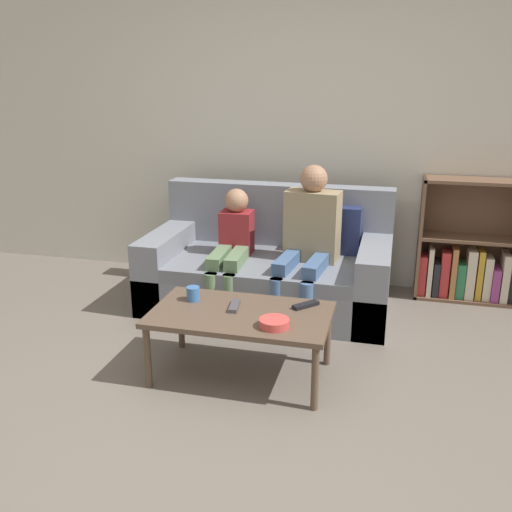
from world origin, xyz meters
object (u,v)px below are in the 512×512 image
at_px(couch, 270,269).
at_px(person_child, 232,244).
at_px(person_adult, 309,232).
at_px(tv_remote_0, 234,306).
at_px(bookshelf, 468,256).
at_px(snack_bowl, 274,323).
at_px(coffee_table, 241,318).
at_px(cup_near, 193,294).
at_px(tv_remote_1, 306,305).

xyz_separation_m(couch, person_child, (-0.25, -0.15, 0.23)).
height_order(person_adult, tv_remote_0, person_adult).
distance_m(bookshelf, snack_bowl, 2.11).
bearing_deg(bookshelf, coffee_table, -130.64).
relative_size(coffee_table, cup_near, 11.99).
bearing_deg(tv_remote_0, snack_bowl, -42.65).
bearing_deg(person_child, tv_remote_0, -75.25).
bearing_deg(coffee_table, tv_remote_1, 26.03).
xyz_separation_m(couch, tv_remote_0, (0.03, -1.07, 0.14)).
bearing_deg(tv_remote_1, couch, 156.82).
bearing_deg(tv_remote_0, cup_near, 162.55).
bearing_deg(snack_bowl, couch, 103.79).
relative_size(person_adult, tv_remote_1, 6.90).
xyz_separation_m(couch, person_adult, (0.31, -0.10, 0.34)).
height_order(couch, cup_near, couch).
bearing_deg(coffee_table, person_child, 109.12).
relative_size(coffee_table, snack_bowl, 6.23).
relative_size(person_adult, snack_bowl, 6.60).
distance_m(coffee_table, tv_remote_0, 0.09).
bearing_deg(tv_remote_1, coffee_table, -111.39).
bearing_deg(cup_near, snack_bowl, -24.06).
distance_m(cup_near, tv_remote_0, 0.28).
bearing_deg(person_adult, tv_remote_1, -75.54).
distance_m(couch, snack_bowl, 1.32).
xyz_separation_m(tv_remote_1, snack_bowl, (-0.12, -0.31, 0.01)).
bearing_deg(couch, tv_remote_1, -65.76).
relative_size(cup_near, snack_bowl, 0.52).
height_order(person_child, cup_near, person_child).
bearing_deg(cup_near, person_adult, 59.37).
height_order(person_adult, tv_remote_1, person_adult).
bearing_deg(person_adult, cup_near, -114.32).
distance_m(tv_remote_0, tv_remote_1, 0.42).
height_order(coffee_table, tv_remote_0, tv_remote_0).
xyz_separation_m(bookshelf, snack_bowl, (-1.16, -1.76, 0.08)).
height_order(couch, tv_remote_0, couch).
xyz_separation_m(bookshelf, coffee_table, (-1.39, -1.62, 0.02)).
height_order(coffee_table, person_adult, person_adult).
relative_size(bookshelf, person_adult, 0.87).
height_order(coffee_table, cup_near, cup_near).
relative_size(person_child, tv_remote_1, 5.63).
relative_size(person_adult, person_child, 1.23).
height_order(person_adult, snack_bowl, person_adult).
height_order(couch, coffee_table, couch).
bearing_deg(coffee_table, couch, 94.24).
bearing_deg(person_adult, couch, 168.69).
height_order(couch, person_adult, person_adult).
bearing_deg(cup_near, coffee_table, -17.40).
relative_size(bookshelf, tv_remote_0, 5.44).
xyz_separation_m(coffee_table, tv_remote_0, (-0.05, 0.05, 0.05)).
bearing_deg(bookshelf, snack_bowl, -123.34).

